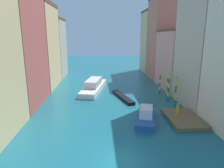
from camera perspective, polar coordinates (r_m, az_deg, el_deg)
The scene contains 17 objects.
ground_plane at distance 42.19m, azimuth -0.94°, elevation -1.74°, with size 154.00×154.00×0.00m, color #196070.
building_left_1 at distance 35.44m, azimuth -26.04°, elevation 9.41°, with size 7.16×12.10×18.80m.
building_left_2 at distance 47.08m, azimuth -20.34°, elevation 10.22°, with size 7.16×11.96×18.10m.
building_left_3 at distance 57.98m, azimuth -17.09°, elevation 9.82°, with size 7.16×10.12×15.82m.
building_right_1 at distance 35.02m, azimuth 26.04°, elevation 11.77°, with size 7.16×10.19×21.71m.
building_right_2 at distance 45.39m, azimuth 18.59°, elevation 6.69°, with size 7.16×11.95×12.49m.
building_right_3 at distance 55.25m, azimuth 14.72°, elevation 12.43°, with size 7.16×9.50×20.85m.
building_right_4 at distance 64.49m, azimuth 11.99°, elevation 11.69°, with size 7.16×9.48×18.61m.
waterfront_dock at distance 28.99m, azimuth 19.57°, elevation -9.34°, with size 4.09×6.75×0.53m.
person_on_dock at distance 29.70m, azimuth 18.25°, elevation -6.71°, with size 0.36×0.36×1.47m.
mooring_pole_0 at distance 33.28m, azimuth 17.74°, elevation -2.07°, with size 0.28×0.28×5.01m.
mooring_pole_1 at distance 35.83m, azimuth 15.87°, elevation -0.73°, with size 0.36×0.36×5.12m.
mooring_pole_2 at distance 37.48m, azimuth 15.62°, elevation -0.17°, with size 0.32×0.32×5.04m.
mooring_pole_3 at distance 40.08m, azimuth 13.50°, elevation 0.03°, with size 0.32×0.32×3.95m.
vaporetto_white at distance 41.97m, azimuth -5.22°, elevation -0.59°, with size 5.57×13.28×2.39m.
gondola_black at distance 36.64m, azimuth 3.11°, elevation -3.74°, with size 3.34×8.25×0.52m.
motorboat_0 at distance 27.25m, azimuth 9.68°, elevation -9.15°, with size 3.94×6.66×2.07m.
Camera 1 is at (-1.79, -16.14, 11.19)m, focal length 31.98 mm.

